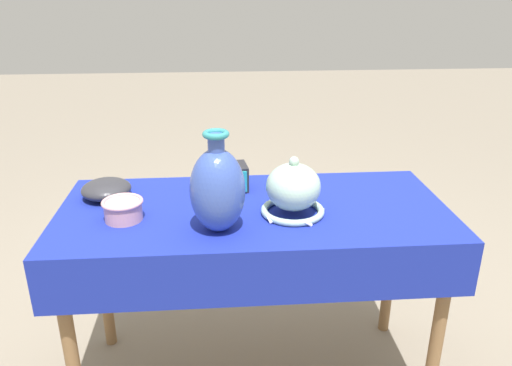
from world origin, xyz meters
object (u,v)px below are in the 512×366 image
vase_dome_bell (293,191)px  bowl_shallow_charcoal (106,189)px  cup_wide_rose (123,209)px  mosaic_tile_box (228,178)px  vase_tall_bulbous (218,189)px

vase_dome_bell → bowl_shallow_charcoal: 0.65m
bowl_shallow_charcoal → cup_wide_rose: size_ratio=1.31×
vase_dome_bell → mosaic_tile_box: 0.30m
vase_dome_bell → bowl_shallow_charcoal: bearing=164.3°
mosaic_tile_box → cup_wide_rose: 0.40m
mosaic_tile_box → cup_wide_rose: bearing=-153.7°
mosaic_tile_box → cup_wide_rose: (-0.33, -0.22, -0.01)m
vase_tall_bulbous → vase_dome_bell: size_ratio=1.43×
vase_dome_bell → cup_wide_rose: bearing=-179.7°
vase_tall_bulbous → cup_wide_rose: size_ratio=2.39×
bowl_shallow_charcoal → cup_wide_rose: (0.09, -0.18, 0.00)m
mosaic_tile_box → cup_wide_rose: size_ratio=1.15×
vase_tall_bulbous → vase_dome_bell: vase_tall_bulbous is taller
vase_tall_bulbous → bowl_shallow_charcoal: size_ratio=1.83×
vase_dome_bell → cup_wide_rose: (-0.54, -0.00, -0.04)m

